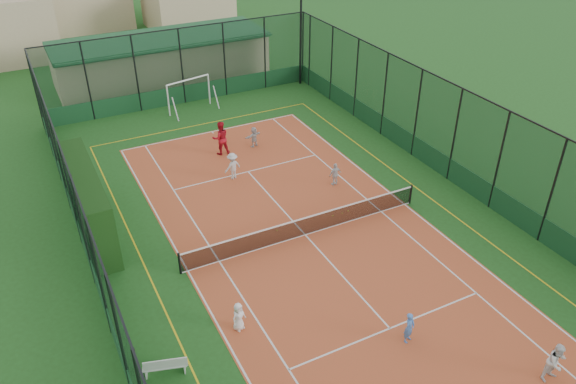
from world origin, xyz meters
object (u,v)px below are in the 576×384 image
(floodlight_ne, at_px, (301,27))
(child_near_mid, at_px, (409,328))
(white_bench, at_px, (165,365))
(coach, at_px, (221,138))
(child_near_left, at_px, (239,316))
(child_far_right, at_px, (335,174))
(child_near_right, at_px, (556,362))
(futsal_goal_far, at_px, (189,95))
(child_far_back, at_px, (254,137))
(clubhouse, at_px, (162,58))
(child_far_left, at_px, (233,166))

(floodlight_ne, bearing_deg, child_near_mid, -109.45)
(white_bench, height_order, coach, coach)
(child_near_left, bearing_deg, child_far_right, 19.07)
(child_far_right, bearing_deg, child_near_right, 84.44)
(futsal_goal_far, xyz_separation_m, child_near_left, (-4.77, -19.61, -0.43))
(floodlight_ne, distance_m, white_bench, 27.12)
(child_near_right, distance_m, child_far_right, 13.76)
(child_far_back, bearing_deg, white_bench, 37.59)
(child_near_mid, height_order, coach, coach)
(clubhouse, height_order, child_far_right, clubhouse)
(clubhouse, bearing_deg, white_bench, -106.30)
(floodlight_ne, xyz_separation_m, child_far_right, (-5.17, -13.46, -3.50))
(child_near_left, xyz_separation_m, child_near_right, (8.25, -6.71, 0.16))
(clubhouse, relative_size, white_bench, 10.61)
(floodlight_ne, xyz_separation_m, white_bench, (-16.40, -21.27, -3.72))
(floodlight_ne, relative_size, child_near_right, 5.51)
(clubhouse, height_order, child_far_back, clubhouse)
(child_far_left, bearing_deg, floodlight_ne, -147.05)
(futsal_goal_far, bearing_deg, child_far_right, -87.33)
(child_near_left, bearing_deg, clubhouse, 58.04)
(child_near_mid, relative_size, child_far_right, 1.01)
(child_far_left, height_order, child_far_right, child_far_left)
(clubhouse, relative_size, child_far_back, 12.67)
(floodlight_ne, relative_size, coach, 4.24)
(floodlight_ne, relative_size, child_far_back, 6.88)
(child_near_mid, relative_size, child_near_right, 0.83)
(white_bench, height_order, child_near_right, child_near_right)
(floodlight_ne, xyz_separation_m, child_far_left, (-9.57, -10.48, -3.39))
(clubhouse, bearing_deg, child_far_back, -83.38)
(futsal_goal_far, relative_size, child_far_back, 2.65)
(child_far_back, bearing_deg, child_near_right, 77.40)
(clubhouse, height_order, child_far_left, clubhouse)
(clubhouse, distance_m, child_near_mid, 29.16)
(white_bench, xyz_separation_m, child_near_right, (11.20, -5.95, 0.36))
(clubhouse, xyz_separation_m, coach, (-0.51, -13.02, -0.59))
(futsal_goal_far, relative_size, child_far_left, 2.18)
(child_near_mid, relative_size, child_far_back, 1.04)
(child_near_mid, xyz_separation_m, child_near_right, (3.18, -3.47, 0.13))
(child_near_left, bearing_deg, child_near_right, -60.48)
(white_bench, xyz_separation_m, futsal_goal_far, (7.73, 20.37, 0.62))
(child_near_right, relative_size, child_far_right, 1.21)
(clubhouse, relative_size, child_near_mid, 12.24)
(child_far_left, relative_size, coach, 0.75)
(coach, bearing_deg, white_bench, 67.18)
(child_far_left, bearing_deg, coach, -113.81)
(child_near_mid, height_order, child_far_back, child_near_mid)
(white_bench, bearing_deg, child_far_right, 51.77)
(clubhouse, distance_m, child_far_left, 15.93)
(futsal_goal_far, relative_size, child_near_mid, 2.56)
(child_near_left, relative_size, child_near_right, 0.78)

